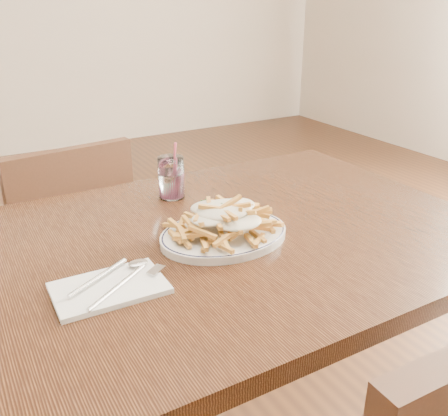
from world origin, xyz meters
TOP-DOWN VIEW (x-y plane):
  - table at (0.00, 0.00)m, footprint 1.20×0.80m
  - chair_far at (-0.17, 0.66)m, footprint 0.42×0.42m
  - fries_plate at (0.02, -0.02)m, footprint 0.28×0.25m
  - loaded_fries at (0.02, -0.02)m, footprint 0.23×0.19m
  - napkin at (-0.26, -0.10)m, footprint 0.19×0.13m
  - cutlery at (-0.26, -0.09)m, footprint 0.18×0.16m
  - water_glass at (0.02, 0.24)m, footprint 0.06×0.06m

SIDE VIEW (x-z plane):
  - chair_far at x=-0.17m, z-range 0.05..0.87m
  - table at x=0.00m, z-range 0.30..1.05m
  - napkin at x=-0.26m, z-range 0.75..0.76m
  - fries_plate at x=0.02m, z-range 0.75..0.77m
  - cutlery at x=-0.26m, z-range 0.76..0.77m
  - water_glass at x=0.02m, z-range 0.73..0.87m
  - loaded_fries at x=0.02m, z-range 0.77..0.84m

